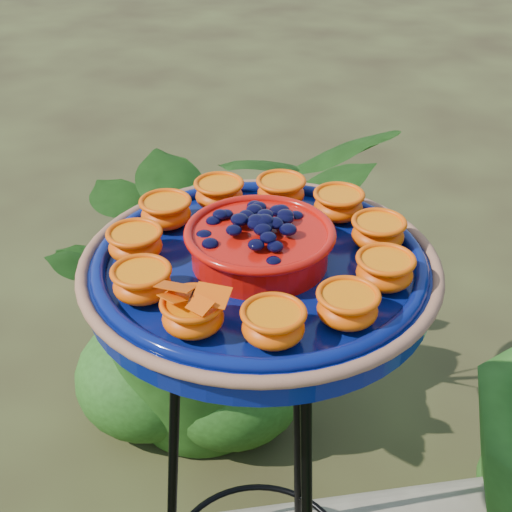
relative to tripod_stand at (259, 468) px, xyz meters
The scene contains 3 objects.
tripod_stand is the anchor object (origin of this frame).
feeder_dish 0.40m from the tripod_stand, 95.38° to the right, with size 0.51×0.51×0.11m.
shrub_back_left 0.74m from the tripod_stand, 122.42° to the left, with size 0.82×0.71×0.91m, color #204813.
Camera 1 is at (0.27, -0.71, 1.47)m, focal length 50.00 mm.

